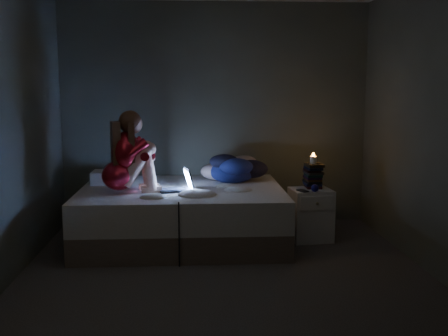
{
  "coord_description": "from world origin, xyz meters",
  "views": [
    {
      "loc": [
        -0.27,
        -4.35,
        1.63
      ],
      "look_at": [
        0.05,
        1.0,
        0.8
      ],
      "focal_mm": 42.33,
      "sensor_mm": 36.0,
      "label": 1
    }
  ],
  "objects": [
    {
      "name": "phone",
      "position": [
        0.86,
        0.97,
        0.56
      ],
      "size": [
        0.11,
        0.15,
        0.01
      ],
      "primitive_type": "cube",
      "rotation": [
        0.0,
        0.0,
        0.28
      ],
      "color": "black",
      "rests_on": "nightstand"
    },
    {
      "name": "clothes_pile",
      "position": [
        0.17,
        1.46,
        0.74
      ],
      "size": [
        0.56,
        0.47,
        0.32
      ],
      "primitive_type": null,
      "rotation": [
        0.0,
        0.0,
        -0.07
      ],
      "color": "navy",
      "rests_on": "bed"
    },
    {
      "name": "blue_orb",
      "position": [
        0.97,
        0.92,
        0.59
      ],
      "size": [
        0.08,
        0.08,
        0.08
      ],
      "primitive_type": "sphere",
      "color": "#0E0C53",
      "rests_on": "nightstand"
    },
    {
      "name": "woman",
      "position": [
        -1.01,
        0.88,
        0.99
      ],
      "size": [
        0.58,
        0.45,
        0.82
      ],
      "primitive_type": null,
      "rotation": [
        0.0,
        0.0,
        0.26
      ],
      "color": "#A90813",
      "rests_on": "bed"
    },
    {
      "name": "pillow",
      "position": [
        -1.15,
        1.45,
        0.64
      ],
      "size": [
        0.45,
        0.32,
        0.13
      ],
      "primitive_type": "cube",
      "color": "silver",
      "rests_on": "bed"
    },
    {
      "name": "candle",
      "position": [
        1.02,
        1.16,
        0.88
      ],
      "size": [
        0.07,
        0.07,
        0.08
      ],
      "primitive_type": "cylinder",
      "color": "beige",
      "rests_on": "book_stack"
    },
    {
      "name": "wall_right",
      "position": [
        1.81,
        0.0,
        1.3
      ],
      "size": [
        0.02,
        3.8,
        2.6
      ],
      "primitive_type": "cube",
      "color": "#43483E",
      "rests_on": "ground"
    },
    {
      "name": "book_stack",
      "position": [
        1.02,
        1.16,
        0.69
      ],
      "size": [
        0.19,
        0.25,
        0.28
      ],
      "primitive_type": null,
      "color": "black",
      "rests_on": "nightstand"
    },
    {
      "name": "wall_back",
      "position": [
        0.0,
        1.91,
        1.3
      ],
      "size": [
        3.6,
        0.02,
        2.6
      ],
      "primitive_type": "cube",
      "color": "#43483E",
      "rests_on": "ground"
    },
    {
      "name": "floor",
      "position": [
        0.0,
        0.0,
        -0.01
      ],
      "size": [
        3.6,
        3.8,
        0.02
      ],
      "primitive_type": "cube",
      "color": "#312E2D",
      "rests_on": "ground"
    },
    {
      "name": "nightstand",
      "position": [
        0.98,
        1.07,
        0.28
      ],
      "size": [
        0.45,
        0.41,
        0.55
      ],
      "primitive_type": "cube",
      "rotation": [
        0.0,
        0.0,
        0.1
      ],
      "color": "silver",
      "rests_on": "ground"
    },
    {
      "name": "laptop",
      "position": [
        -0.45,
        0.93,
        0.7
      ],
      "size": [
        0.38,
        0.31,
        0.24
      ],
      "primitive_type": null,
      "rotation": [
        0.0,
        0.0,
        0.25
      ],
      "color": "black",
      "rests_on": "bed"
    },
    {
      "name": "bed",
      "position": [
        -0.39,
        1.1,
        0.29
      ],
      "size": [
        2.1,
        1.58,
        0.58
      ],
      "primitive_type": null,
      "color": "beige",
      "rests_on": "ground"
    },
    {
      "name": "wall_front",
      "position": [
        0.0,
        -1.91,
        1.3
      ],
      "size": [
        3.6,
        0.02,
        2.6
      ],
      "primitive_type": "cube",
      "color": "#43483E",
      "rests_on": "ground"
    },
    {
      "name": "wall_left",
      "position": [
        -1.81,
        0.0,
        1.3
      ],
      "size": [
        0.02,
        3.8,
        2.6
      ],
      "primitive_type": "cube",
      "color": "#43483E",
      "rests_on": "ground"
    }
  ]
}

